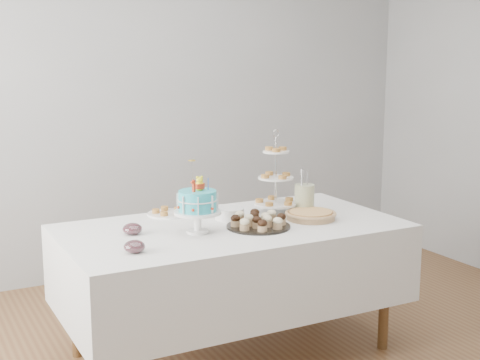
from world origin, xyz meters
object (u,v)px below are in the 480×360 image
pie (311,215)px  utensil_pitcher (304,198)px  birthday_cake (198,213)px  tiered_stand (276,178)px  jam_bowl_b (132,229)px  pastry_plate (168,212)px  jam_bowl_a (134,247)px  table (232,263)px  plate_stack (229,214)px  cupcake_tray (258,221)px

pie → utensil_pitcher: (0.06, 0.15, 0.07)m
birthday_cake → tiered_stand: bearing=-3.8°
utensil_pitcher → jam_bowl_b: bearing=160.7°
pastry_plate → jam_bowl_a: (-0.44, -0.65, 0.01)m
table → jam_bowl_b: (-0.56, 0.07, 0.26)m
birthday_cake → pastry_plate: (0.01, 0.46, -0.09)m
birthday_cake → utensil_pitcher: bearing=-13.7°
birthday_cake → jam_bowl_a: 0.47m
jam_bowl_a → jam_bowl_b: size_ratio=1.00×
pie → jam_bowl_a: 1.15m
utensil_pitcher → table: bearing=167.8°
plate_stack → jam_bowl_a: bearing=-151.6°
tiered_stand → jam_bowl_b: size_ratio=4.86×
table → pastry_plate: pastry_plate is taller
birthday_cake → pie: birthday_cake is taller
cupcake_tray → jam_bowl_a: size_ratio=3.42×
birthday_cake → pastry_plate: bearing=66.0°
table → birthday_cake: 0.42m
birthday_cake → pastry_plate: size_ratio=1.60×
table → tiered_stand: tiered_stand is taller
jam_bowl_b → pastry_plate: bearing=44.3°
pie → jam_bowl_b: size_ratio=2.87×
pastry_plate → pie: bearing=-35.0°
plate_stack → pastry_plate: bearing=136.6°
cupcake_tray → jam_bowl_a: (-0.77, -0.14, -0.01)m
pastry_plate → utensil_pitcher: bearing=-24.1°
table → pastry_plate: bearing=119.8°
birthday_cake → jam_bowl_a: birthday_cake is taller
pastry_plate → jam_bowl_b: bearing=-135.7°
cupcake_tray → pastry_plate: 0.62m
table → jam_bowl_a: 0.76m
cupcake_tray → tiered_stand: (0.27, 0.27, 0.17)m
table → birthday_cake: bearing=-165.5°
tiered_stand → utensil_pitcher: bearing=-30.3°
pie → pastry_plate: 0.86m
table → jam_bowl_a: (-0.67, -0.25, 0.26)m
birthday_cake → plate_stack: size_ratio=2.34×
tiered_stand → jam_bowl_b: 0.96m
utensil_pitcher → pastry_plate: bearing=137.2°
plate_stack → utensil_pitcher: bearing=-8.7°
tiered_stand → plate_stack: bearing=-177.1°
birthday_cake → plate_stack: birthday_cake is taller
pie → jam_bowl_a: size_ratio=2.88×
table → pastry_plate: 0.52m
birthday_cake → cupcake_tray: birthday_cake is taller
cupcake_tray → plate_stack: 0.26m
tiered_stand → plate_stack: 0.37m
pastry_plate → table: bearing=-60.2°
cupcake_tray → utensil_pitcher: bearing=22.7°
plate_stack → jam_bowl_b: plate_stack is taller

